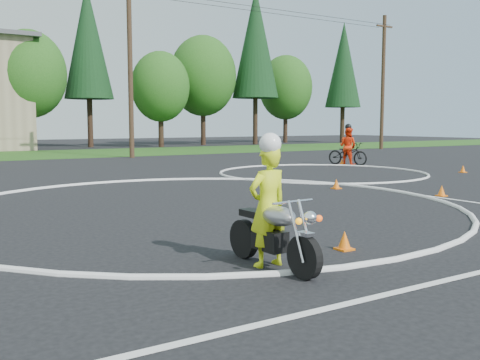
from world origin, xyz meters
TOP-DOWN VIEW (x-y plane):
  - ground at (0.00, 0.00)m, footprint 120.00×120.00m
  - grass_strip at (0.00, 27.00)m, footprint 120.00×10.00m
  - course_markings at (2.17, 4.35)m, footprint 19.05×19.05m
  - primary_motorcycle at (-1.70, -2.39)m, footprint 0.66×1.87m
  - rider_primary_grp at (-1.70, -2.26)m, footprint 0.63×0.43m
  - rider_second_grp at (11.72, 10.51)m, footprint 1.29×2.13m
  - traffic_cones at (5.14, 3.78)m, footprint 18.01×13.12m
  - treeline at (14.78, 34.61)m, footprint 38.20×8.10m
  - utility_poles at (5.00, 21.00)m, footprint 41.60×1.12m

SIDE VIEW (x-z plane):
  - ground at x=0.00m, z-range 0.00..0.00m
  - course_markings at x=2.17m, z-range -0.05..0.07m
  - grass_strip at x=0.00m, z-range 0.00..0.02m
  - traffic_cones at x=5.14m, z-range -0.01..0.29m
  - primary_motorcycle at x=-1.70m, z-range -0.01..0.97m
  - rider_second_grp at x=11.72m, z-range -0.29..1.65m
  - rider_primary_grp at x=-1.70m, z-range -0.03..1.79m
  - utility_poles at x=5.00m, z-range 0.20..10.20m
  - treeline at x=14.78m, z-range -0.64..13.88m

